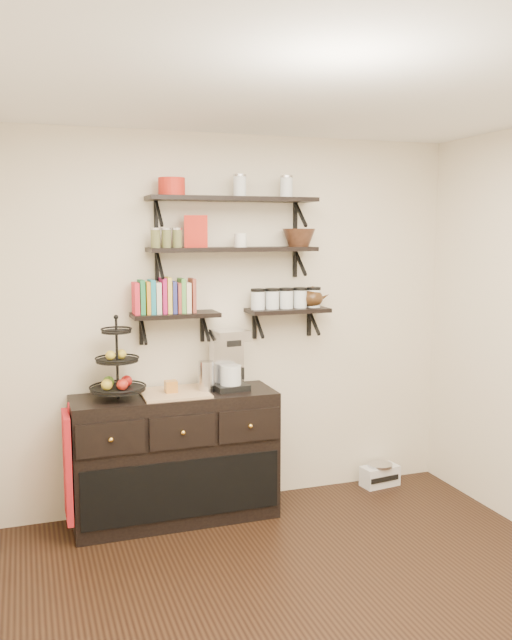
# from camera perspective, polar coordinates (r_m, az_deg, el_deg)

# --- Properties ---
(floor) EXTENTS (3.50, 3.50, 0.00)m
(floor) POSITION_cam_1_polar(r_m,az_deg,el_deg) (3.85, 5.98, -24.08)
(floor) COLOR black
(floor) RESTS_ON ground
(ceiling) EXTENTS (3.50, 3.50, 0.02)m
(ceiling) POSITION_cam_1_polar(r_m,az_deg,el_deg) (3.35, 6.65, 19.28)
(ceiling) COLOR white
(ceiling) RESTS_ON back_wall
(back_wall) EXTENTS (3.50, 0.02, 2.70)m
(back_wall) POSITION_cam_1_polar(r_m,az_deg,el_deg) (4.96, -2.37, -0.18)
(back_wall) COLOR beige
(back_wall) RESTS_ON ground
(shelf_top) EXTENTS (1.20, 0.27, 0.23)m
(shelf_top) POSITION_cam_1_polar(r_m,az_deg,el_deg) (4.80, -1.97, 10.11)
(shelf_top) COLOR black
(shelf_top) RESTS_ON back_wall
(shelf_mid) EXTENTS (1.20, 0.27, 0.23)m
(shelf_mid) POSITION_cam_1_polar(r_m,az_deg,el_deg) (4.79, -1.95, 5.93)
(shelf_mid) COLOR black
(shelf_mid) RESTS_ON back_wall
(shelf_low_left) EXTENTS (0.60, 0.25, 0.23)m
(shelf_low_left) POSITION_cam_1_polar(r_m,az_deg,el_deg) (4.74, -6.84, 0.35)
(shelf_low_left) COLOR black
(shelf_low_left) RESTS_ON back_wall
(shelf_low_right) EXTENTS (0.60, 0.25, 0.23)m
(shelf_low_right) POSITION_cam_1_polar(r_m,az_deg,el_deg) (4.98, 2.65, 0.75)
(shelf_low_right) COLOR black
(shelf_low_right) RESTS_ON back_wall
(cookbooks) EXTENTS (0.43, 0.15, 0.26)m
(cookbooks) POSITION_cam_1_polar(r_m,az_deg,el_deg) (4.71, -7.49, 1.98)
(cookbooks) COLOR red
(cookbooks) RESTS_ON shelf_low_left
(glass_canisters) EXTENTS (0.54, 0.10, 0.13)m
(glass_canisters) POSITION_cam_1_polar(r_m,az_deg,el_deg) (4.96, 2.56, 1.74)
(glass_canisters) COLOR silver
(glass_canisters) RESTS_ON shelf_low_right
(sideboard) EXTENTS (1.40, 0.50, 0.92)m
(sideboard) POSITION_cam_1_polar(r_m,az_deg,el_deg) (4.84, -6.81, -11.38)
(sideboard) COLOR black
(sideboard) RESTS_ON floor
(fruit_stand) EXTENTS (0.37, 0.37, 0.54)m
(fruit_stand) POSITION_cam_1_polar(r_m,az_deg,el_deg) (4.61, -11.55, -4.24)
(fruit_stand) COLOR black
(fruit_stand) RESTS_ON sideboard
(candle) EXTENTS (0.08, 0.08, 0.08)m
(candle) POSITION_cam_1_polar(r_m,az_deg,el_deg) (4.69, -7.17, -5.57)
(candle) COLOR #B06D28
(candle) RESTS_ON sideboard
(coffee_maker) EXTENTS (0.25, 0.25, 0.43)m
(coffee_maker) POSITION_cam_1_polar(r_m,az_deg,el_deg) (4.79, -2.33, -3.45)
(coffee_maker) COLOR black
(coffee_maker) RESTS_ON sideboard
(thermal_carafe) EXTENTS (0.11, 0.11, 0.22)m
(thermal_carafe) POSITION_cam_1_polar(r_m,az_deg,el_deg) (4.72, -4.21, -4.79)
(thermal_carafe) COLOR silver
(thermal_carafe) RESTS_ON sideboard
(apron) EXTENTS (0.04, 0.30, 0.70)m
(apron) POSITION_cam_1_polar(r_m,az_deg,el_deg) (4.64, -15.59, -11.80)
(apron) COLOR maroon
(apron) RESTS_ON sideboard
(radio) EXTENTS (0.32, 0.22, 0.18)m
(radio) POSITION_cam_1_polar(r_m,az_deg,el_deg) (5.61, 10.39, -12.70)
(radio) COLOR silver
(radio) RESTS_ON floor
(recipe_box) EXTENTS (0.17, 0.10, 0.22)m
(recipe_box) POSITION_cam_1_polar(r_m,az_deg,el_deg) (4.72, -5.08, 7.44)
(recipe_box) COLOR red
(recipe_box) RESTS_ON shelf_mid
(walnut_bowl) EXTENTS (0.24, 0.24, 0.13)m
(walnut_bowl) POSITION_cam_1_polar(r_m,az_deg,el_deg) (4.96, 3.63, 6.94)
(walnut_bowl) COLOR black
(walnut_bowl) RESTS_ON shelf_mid
(ramekins) EXTENTS (0.09, 0.09, 0.10)m
(ramekins) POSITION_cam_1_polar(r_m,az_deg,el_deg) (4.81, -1.32, 6.73)
(ramekins) COLOR white
(ramekins) RESTS_ON shelf_mid
(teapot) EXTENTS (0.22, 0.18, 0.16)m
(teapot) POSITION_cam_1_polar(r_m,az_deg,el_deg) (5.04, 4.78, 1.97)
(teapot) COLOR #3A2311
(teapot) RESTS_ON shelf_low_right
(red_pot) EXTENTS (0.18, 0.18, 0.12)m
(red_pot) POSITION_cam_1_polar(r_m,az_deg,el_deg) (4.69, -7.12, 11.08)
(red_pot) COLOR red
(red_pot) RESTS_ON shelf_top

